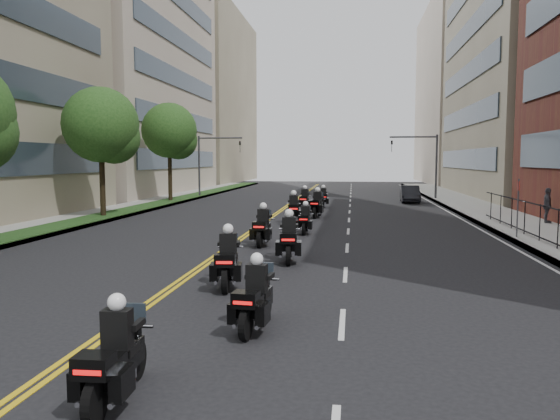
# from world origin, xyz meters

# --- Properties ---
(sidewalk_right) EXTENTS (4.00, 90.00, 0.15)m
(sidewalk_right) POSITION_xyz_m (12.00, 25.00, 0.07)
(sidewalk_right) COLOR gray
(sidewalk_right) RESTS_ON ground
(sidewalk_left) EXTENTS (4.00, 90.00, 0.15)m
(sidewalk_left) POSITION_xyz_m (-12.00, 25.00, 0.07)
(sidewalk_left) COLOR gray
(sidewalk_left) RESTS_ON ground
(grass_strip) EXTENTS (2.00, 90.00, 0.04)m
(grass_strip) POSITION_xyz_m (-11.20, 25.00, 0.17)
(grass_strip) COLOR #1C3714
(grass_strip) RESTS_ON sidewalk_left
(building_right_tan) EXTENTS (15.11, 28.00, 30.00)m
(building_right_tan) POSITION_xyz_m (21.48, 48.00, 15.00)
(building_right_tan) COLOR gray
(building_right_tan) RESTS_ON ground
(building_right_far) EXTENTS (15.00, 28.00, 26.00)m
(building_right_far) POSITION_xyz_m (21.50, 78.00, 13.00)
(building_right_far) COLOR #AC9D8B
(building_right_far) RESTS_ON ground
(building_left_mid) EXTENTS (16.11, 28.00, 34.00)m
(building_left_mid) POSITION_xyz_m (-21.98, 48.00, 17.00)
(building_left_mid) COLOR #AC9D8B
(building_left_mid) RESTS_ON ground
(building_left_far) EXTENTS (16.00, 28.00, 26.00)m
(building_left_far) POSITION_xyz_m (-22.00, 78.00, 13.00)
(building_left_far) COLOR gray
(building_left_far) RESTS_ON ground
(street_trees) EXTENTS (4.40, 38.40, 7.98)m
(street_trees) POSITION_xyz_m (-11.05, 18.61, 5.13)
(street_trees) COLOR black
(street_trees) RESTS_ON ground
(traffic_signal_right) EXTENTS (4.09, 0.20, 5.60)m
(traffic_signal_right) POSITION_xyz_m (9.54, 42.00, 3.70)
(traffic_signal_right) COLOR #3F3F44
(traffic_signal_right) RESTS_ON ground
(traffic_signal_left) EXTENTS (4.09, 0.20, 5.60)m
(traffic_signal_left) POSITION_xyz_m (-9.54, 42.00, 3.70)
(traffic_signal_left) COLOR #3F3F44
(traffic_signal_left) RESTS_ON ground
(motorcycle_0) EXTENTS (0.50, 2.12, 1.56)m
(motorcycle_0) POSITION_xyz_m (0.05, 0.80, 0.62)
(motorcycle_0) COLOR black
(motorcycle_0) RESTS_ON ground
(motorcycle_1) EXTENTS (0.59, 2.14, 1.58)m
(motorcycle_1) POSITION_xyz_m (1.45, 4.35, 0.62)
(motorcycle_1) COLOR black
(motorcycle_1) RESTS_ON ground
(motorcycle_2) EXTENTS (0.71, 2.34, 1.73)m
(motorcycle_2) POSITION_xyz_m (0.05, 7.93, 0.68)
(motorcycle_2) COLOR black
(motorcycle_2) RESTS_ON ground
(motorcycle_3) EXTENTS (0.66, 2.42, 1.79)m
(motorcycle_3) POSITION_xyz_m (1.26, 11.88, 0.71)
(motorcycle_3) COLOR black
(motorcycle_3) RESTS_ON ground
(motorcycle_4) EXTENTS (0.54, 2.34, 1.73)m
(motorcycle_4) POSITION_xyz_m (-0.21, 15.26, 0.68)
(motorcycle_4) COLOR black
(motorcycle_4) RESTS_ON ground
(motorcycle_5) EXTENTS (0.48, 2.07, 1.53)m
(motorcycle_5) POSITION_xyz_m (1.20, 18.95, 0.60)
(motorcycle_5) COLOR black
(motorcycle_5) RESTS_ON ground
(motorcycle_6) EXTENTS (0.69, 2.45, 1.81)m
(motorcycle_6) POSITION_xyz_m (0.23, 22.81, 0.72)
(motorcycle_6) COLOR black
(motorcycle_6) RESTS_ON ground
(motorcycle_7) EXTENTS (0.69, 2.45, 1.81)m
(motorcycle_7) POSITION_xyz_m (1.28, 26.26, 0.72)
(motorcycle_7) COLOR black
(motorcycle_7) RESTS_ON ground
(motorcycle_8) EXTENTS (0.54, 2.33, 1.72)m
(motorcycle_8) POSITION_xyz_m (0.18, 30.23, 0.68)
(motorcycle_8) COLOR black
(motorcycle_8) RESTS_ON ground
(motorcycle_9) EXTENTS (0.55, 2.20, 1.62)m
(motorcycle_9) POSITION_xyz_m (1.28, 33.26, 0.64)
(motorcycle_9) COLOR black
(motorcycle_9) RESTS_ON ground
(parked_sedan) EXTENTS (1.56, 4.15, 1.35)m
(parked_sedan) POSITION_xyz_m (8.00, 38.77, 0.68)
(parked_sedan) COLOR black
(parked_sedan) RESTS_ON ground
(pedestrian_c) EXTENTS (0.65, 1.15, 1.85)m
(pedestrian_c) POSITION_xyz_m (13.50, 23.64, 1.07)
(pedestrian_c) COLOR #403F47
(pedestrian_c) RESTS_ON sidewalk_right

